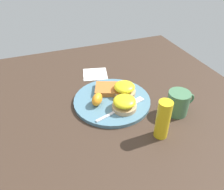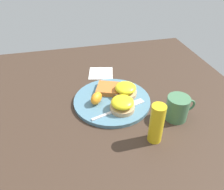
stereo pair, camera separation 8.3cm
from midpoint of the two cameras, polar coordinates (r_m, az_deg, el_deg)
ground_plane at (r=0.86m, az=2.79°, el=-1.94°), size 1.10×1.10×0.00m
plate at (r=0.85m, az=2.81°, el=-1.57°), size 0.30×0.30×0.01m
sandwich_benedict_left at (r=0.79m, az=5.78°, el=-2.55°), size 0.09×0.09×0.05m
sandwich_benedict_right at (r=0.86m, az=6.31°, el=1.28°), size 0.09×0.09×0.05m
hashbrown_patty at (r=0.89m, az=2.48°, el=1.51°), size 0.14×0.12×0.02m
orange_wedge at (r=0.81m, az=-1.18°, el=-0.95°), size 0.07×0.07×0.04m
fork at (r=0.80m, az=5.63°, el=-3.59°), size 0.21×0.08×0.00m
cup at (r=0.80m, az=19.63°, el=-3.33°), size 0.11×0.08×0.09m
napkin at (r=1.03m, az=-0.49°, el=5.69°), size 0.13×0.13×0.00m
condiment_bottle at (r=0.69m, az=15.04°, el=-7.40°), size 0.04×0.04×0.14m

